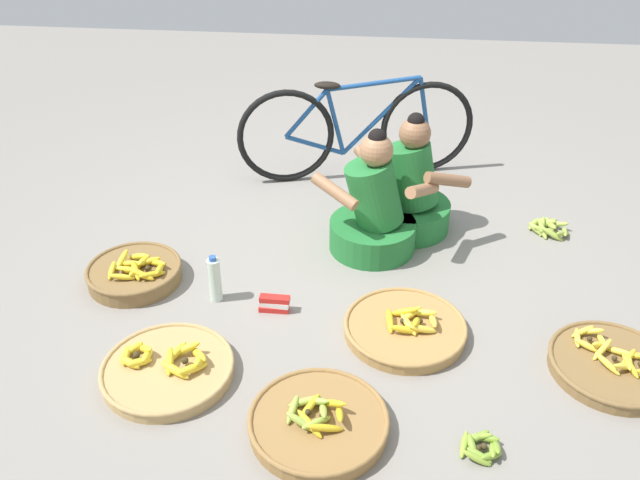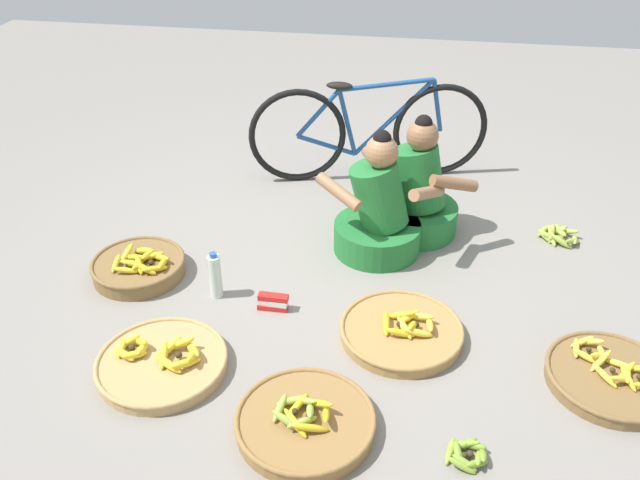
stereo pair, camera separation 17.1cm
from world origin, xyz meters
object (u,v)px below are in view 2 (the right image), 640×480
at_px(loose_bananas_mid_left, 468,454).
at_px(vendor_woman_front, 378,214).
at_px(loose_bananas_mid_right, 557,235).
at_px(bicycle_leaning, 369,131).
at_px(banana_basket_front_right, 139,266).
at_px(banana_basket_back_left, 305,421).
at_px(water_bottle, 215,276).
at_px(banana_basket_back_right, 611,376).
at_px(vendor_woman_behind, 417,196).
at_px(packet_carton_stack, 273,302).
at_px(banana_basket_near_bicycle, 402,331).
at_px(banana_basket_front_left, 162,362).

bearing_deg(loose_bananas_mid_left, vendor_woman_front, 109.11).
bearing_deg(loose_bananas_mid_right, bicycle_leaning, 152.51).
xyz_separation_m(bicycle_leaning, loose_bananas_mid_right, (1.26, -0.65, -0.33)).
height_order(banana_basket_front_right, banana_basket_back_left, banana_basket_front_right).
bearing_deg(water_bottle, banana_basket_back_left, -52.21).
bearing_deg(vendor_woman_front, water_bottle, -143.40).
height_order(loose_bananas_mid_left, loose_bananas_mid_right, loose_bananas_mid_right).
bearing_deg(loose_bananas_mid_left, banana_basket_back_right, 39.92).
distance_m(vendor_woman_front, banana_basket_back_right, 1.52).
bearing_deg(vendor_woman_front, banana_basket_front_right, -159.32).
relative_size(vendor_woman_front, vendor_woman_behind, 1.00).
distance_m(banana_basket_back_right, loose_bananas_mid_right, 1.26).
relative_size(loose_bananas_mid_right, packet_carton_stack, 1.69).
relative_size(bicycle_leaning, banana_basket_near_bicycle, 2.66).
height_order(loose_bananas_mid_left, water_bottle, water_bottle).
height_order(banana_basket_near_bicycle, banana_basket_front_right, banana_basket_front_right).
relative_size(bicycle_leaning, banana_basket_front_left, 2.65).
distance_m(vendor_woman_front, packet_carton_stack, 0.85).
bearing_deg(banana_basket_back_left, vendor_woman_behind, 77.59).
distance_m(vendor_woman_front, bicycle_leaning, 0.98).
bearing_deg(vendor_woman_behind, bicycle_leaning, 118.39).
xyz_separation_m(vendor_woman_behind, banana_basket_near_bicycle, (-0.01, -1.05, -0.21)).
relative_size(water_bottle, packet_carton_stack, 1.68).
relative_size(loose_bananas_mid_left, packet_carton_stack, 1.18).
xyz_separation_m(bicycle_leaning, banana_basket_back_left, (-0.00, -2.41, -0.31)).
bearing_deg(banana_basket_near_bicycle, packet_carton_stack, 170.66).
bearing_deg(loose_bananas_mid_right, loose_bananas_mid_left, -107.71).
xyz_separation_m(banana_basket_near_bicycle, banana_basket_front_left, (-1.10, -0.42, 0.00)).
height_order(vendor_woman_behind, banana_basket_front_left, vendor_woman_behind).
xyz_separation_m(banana_basket_near_bicycle, loose_bananas_mid_right, (0.89, 1.09, -0.01)).
xyz_separation_m(banana_basket_back_right, loose_bananas_mid_left, (-0.66, -0.55, -0.01)).
distance_m(bicycle_leaning, packet_carton_stack, 1.69).
bearing_deg(packet_carton_stack, banana_basket_near_bicycle, -9.34).
bearing_deg(loose_bananas_mid_left, banana_basket_near_bicycle, 113.90).
xyz_separation_m(banana_basket_near_bicycle, banana_basket_back_left, (-0.37, -0.67, 0.00)).
distance_m(vendor_woman_behind, banana_basket_back_right, 1.56).
bearing_deg(vendor_woman_behind, loose_bananas_mid_right, 2.84).
relative_size(banana_basket_near_bicycle, loose_bananas_mid_right, 2.23).
bearing_deg(loose_bananas_mid_right, vendor_woman_front, -164.29).
height_order(bicycle_leaning, banana_basket_back_right, bicycle_leaning).
xyz_separation_m(loose_bananas_mid_left, water_bottle, (-1.34, 0.89, 0.10)).
bearing_deg(banana_basket_back_right, vendor_woman_behind, 128.43).
bearing_deg(vendor_woman_front, loose_bananas_mid_left, -70.89).
relative_size(banana_basket_back_right, water_bottle, 2.15).
bearing_deg(banana_basket_back_left, banana_basket_front_right, 140.20).
relative_size(banana_basket_near_bicycle, banana_basket_front_left, 1.00).
bearing_deg(bicycle_leaning, banana_basket_back_left, -90.02).
xyz_separation_m(bicycle_leaning, banana_basket_near_bicycle, (0.37, -1.75, -0.32)).
bearing_deg(packet_carton_stack, banana_basket_back_right, -9.39).
height_order(bicycle_leaning, banana_basket_front_left, bicycle_leaning).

